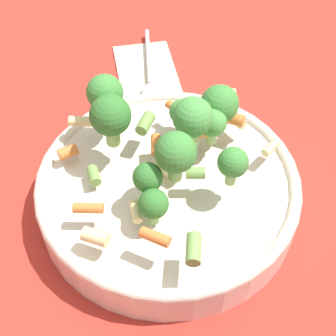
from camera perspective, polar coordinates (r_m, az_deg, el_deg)
name	(u,v)px	position (r m, az deg, el deg)	size (l,w,h in m)	color
ground_plane	(168,202)	(0.55, 0.00, -4.16)	(3.00, 3.00, 0.00)	#B72D23
bowl	(168,188)	(0.53, 0.00, -2.43)	(0.29, 0.29, 0.05)	beige
pasta_salad	(168,130)	(0.49, -0.02, 4.64)	(0.24, 0.24, 0.08)	#8CB766
napkin	(146,69)	(0.73, -2.69, 12.00)	(0.14, 0.16, 0.01)	beige
spoon	(150,76)	(0.71, -2.26, 11.15)	(0.07, 0.17, 0.01)	silver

